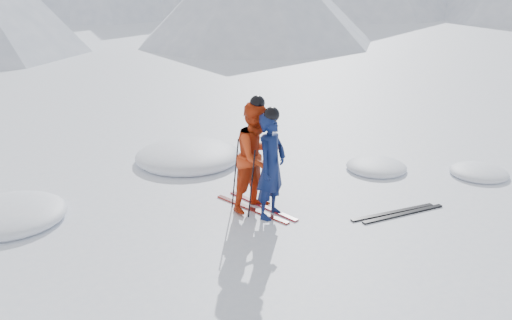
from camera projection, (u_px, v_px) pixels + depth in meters
ground at (358, 203)px, 9.93m from camera, size 160.00×160.00×0.00m
skier_blue at (271, 166)px, 9.13m from camera, size 0.79×0.66×1.84m
skier_red at (257, 157)px, 9.40m from camera, size 1.06×0.88×1.96m
pole_blue_left at (252, 184)px, 9.18m from camera, size 0.12×0.09×1.22m
pole_blue_right at (274, 176)px, 9.56m from camera, size 0.12×0.07×1.22m
pole_red_left at (235, 174)px, 9.54m from camera, size 0.13×0.10×1.30m
pole_red_right at (266, 168)px, 9.79m from camera, size 0.13×0.09×1.30m
ski_worn_left at (252, 209)px, 9.66m from camera, size 0.41×1.69×0.03m
ski_worn_right at (263, 206)px, 9.79m from camera, size 0.30×1.70×0.03m
ski_loose_a at (393, 212)px, 9.52m from camera, size 1.68×0.46×0.03m
ski_loose_b at (403, 214)px, 9.46m from camera, size 1.69×0.40×0.03m
snow_lumps at (183, 177)px, 11.20m from camera, size 10.02×6.11×0.52m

